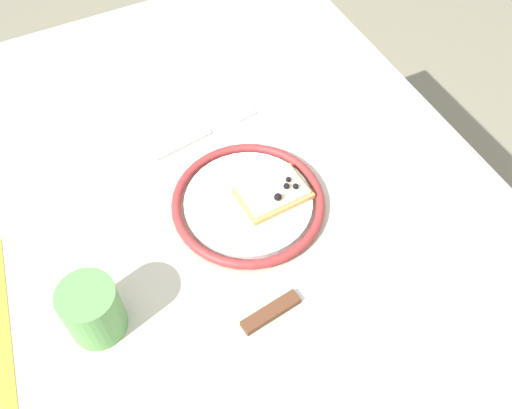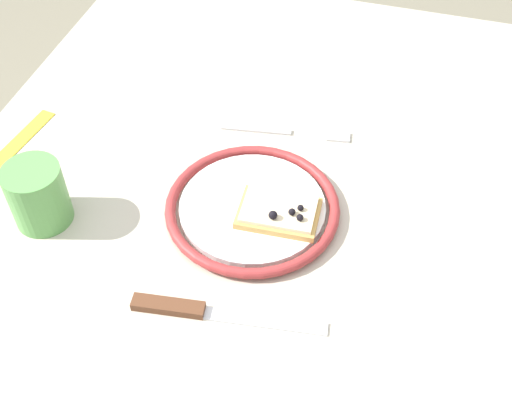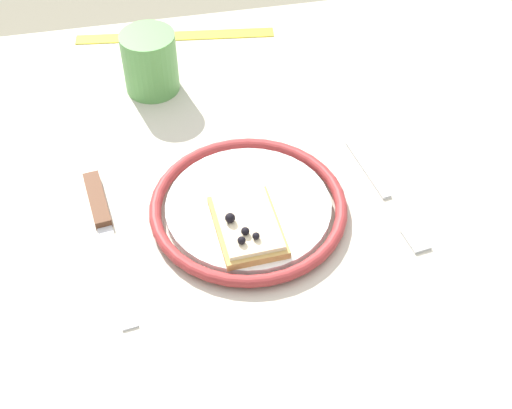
# 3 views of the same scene
# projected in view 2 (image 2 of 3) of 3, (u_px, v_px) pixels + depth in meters

# --- Properties ---
(dining_table) EXTENTS (1.16, 0.85, 0.78)m
(dining_table) POSITION_uv_depth(u_px,v_px,m) (238.00, 249.00, 0.99)
(dining_table) COLOR #BCB29E
(dining_table) RESTS_ON ground_plane
(plate) EXTENTS (0.24, 0.24, 0.02)m
(plate) POSITION_uv_depth(u_px,v_px,m) (252.00, 208.00, 0.90)
(plate) COLOR white
(plate) RESTS_ON dining_table
(pizza_slice_near) EXTENTS (0.08, 0.11, 0.03)m
(pizza_slice_near) POSITION_uv_depth(u_px,v_px,m) (279.00, 212.00, 0.87)
(pizza_slice_near) COLOR tan
(pizza_slice_near) RESTS_ON plate
(knife) EXTENTS (0.05, 0.24, 0.01)m
(knife) POSITION_uv_depth(u_px,v_px,m) (195.00, 310.00, 0.79)
(knife) COLOR silver
(knife) RESTS_ON dining_table
(fork) EXTENTS (0.05, 0.20, 0.00)m
(fork) POSITION_uv_depth(u_px,v_px,m) (287.00, 132.00, 1.01)
(fork) COLOR silver
(fork) RESTS_ON dining_table
(cup) EXTENTS (0.08, 0.08, 0.09)m
(cup) POSITION_uv_depth(u_px,v_px,m) (38.00, 195.00, 0.86)
(cup) COLOR #599E4C
(cup) RESTS_ON dining_table
(napkin) EXTENTS (0.17, 0.17, 0.00)m
(napkin) POSITION_uv_depth(u_px,v_px,m) (497.00, 408.00, 0.71)
(napkin) COLOR white
(napkin) RESTS_ON dining_table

